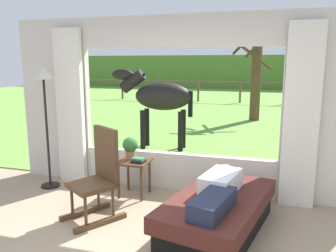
% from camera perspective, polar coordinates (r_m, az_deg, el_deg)
% --- Properties ---
extents(back_wall_with_window, '(5.20, 0.12, 2.55)m').
position_cam_1_polar(back_wall_with_window, '(4.94, 1.52, 3.22)').
color(back_wall_with_window, beige).
rests_on(back_wall_with_window, ground_plane).
extents(curtain_panel_left, '(0.44, 0.10, 2.40)m').
position_cam_1_polar(curtain_panel_left, '(5.51, -16.14, 3.05)').
color(curtain_panel_left, silver).
rests_on(curtain_panel_left, ground_plane).
extents(curtain_panel_right, '(0.44, 0.10, 2.40)m').
position_cam_1_polar(curtain_panel_right, '(4.66, 21.53, 1.41)').
color(curtain_panel_right, silver).
rests_on(curtain_panel_right, ground_plane).
extents(outdoor_pasture_lawn, '(36.00, 21.68, 0.02)m').
position_cam_1_polar(outdoor_pasture_lawn, '(15.80, 11.84, 3.62)').
color(outdoor_pasture_lawn, olive).
rests_on(outdoor_pasture_lawn, ground_plane).
extents(distant_hill_ridge, '(36.00, 2.00, 2.40)m').
position_cam_1_polar(distant_hill_ridge, '(25.52, 13.85, 8.83)').
color(distant_hill_ridge, '#537A31').
rests_on(distant_hill_ridge, ground_plane).
extents(recliner_sofa, '(1.24, 1.85, 0.42)m').
position_cam_1_polar(recliner_sofa, '(3.99, 8.48, -14.25)').
color(recliner_sofa, black).
rests_on(recliner_sofa, ground_plane).
extents(reclining_person, '(0.46, 1.43, 0.22)m').
position_cam_1_polar(reclining_person, '(3.82, 8.50, -10.43)').
color(reclining_person, silver).
rests_on(reclining_person, recliner_sofa).
extents(rocking_chair, '(0.76, 0.82, 1.12)m').
position_cam_1_polar(rocking_chair, '(4.23, -11.57, -8.09)').
color(rocking_chair, '#4C331E').
rests_on(rocking_chair, ground_plane).
extents(side_table, '(0.44, 0.44, 0.52)m').
position_cam_1_polar(side_table, '(4.88, -5.72, -6.85)').
color(side_table, '#4C331E').
rests_on(side_table, ground_plane).
extents(potted_plant, '(0.22, 0.22, 0.32)m').
position_cam_1_polar(potted_plant, '(4.89, -6.38, -3.46)').
color(potted_plant, '#9E6042').
rests_on(potted_plant, side_table).
extents(book_stack, '(0.20, 0.16, 0.06)m').
position_cam_1_polar(book_stack, '(4.76, -4.99, -5.75)').
color(book_stack, black).
rests_on(book_stack, side_table).
extents(floor_lamp_left, '(0.32, 0.32, 1.83)m').
position_cam_1_polar(floor_lamp_left, '(5.31, -20.13, 5.58)').
color(floor_lamp_left, black).
rests_on(floor_lamp_left, ground_plane).
extents(horse, '(1.82, 0.63, 1.73)m').
position_cam_1_polar(horse, '(7.34, -1.48, 4.93)').
color(horse, black).
rests_on(horse, outdoor_pasture_lawn).
extents(pasture_tree, '(1.46, 1.38, 3.18)m').
position_cam_1_polar(pasture_tree, '(11.35, 14.56, 8.94)').
color(pasture_tree, '#4C3823').
rests_on(pasture_tree, outdoor_pasture_lawn).
extents(pasture_fence_line, '(16.10, 0.10, 1.10)m').
position_cam_1_polar(pasture_fence_line, '(16.26, 12.10, 6.40)').
color(pasture_fence_line, brown).
rests_on(pasture_fence_line, outdoor_pasture_lawn).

